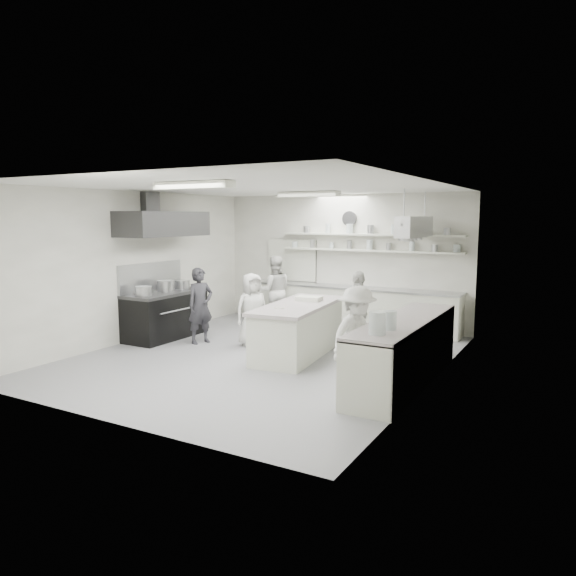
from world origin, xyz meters
The scene contains 27 objects.
floor centered at (0.00, 0.00, -0.01)m, with size 6.00×7.00×0.02m, color #9999A2.
ceiling centered at (0.00, 0.00, 3.01)m, with size 6.00×7.00×0.02m, color silver.
wall_back centered at (0.00, 3.50, 1.50)m, with size 6.00×0.04×3.00m, color silver.
wall_front centered at (0.00, -3.50, 1.50)m, with size 6.00×0.04×3.00m, color silver.
wall_left centered at (-3.00, 0.00, 1.50)m, with size 0.04×7.00×3.00m, color silver.
wall_right centered at (3.00, 0.00, 1.50)m, with size 0.04×7.00×3.00m, color silver.
stove centered at (-2.60, 0.40, 0.45)m, with size 0.80×1.80×0.90m, color black.
exhaust_hood centered at (-2.60, 0.40, 2.35)m, with size 0.85×2.00×0.50m, color #343435.
back_counter centered at (0.30, 3.20, 0.46)m, with size 5.00×0.60×0.92m, color beige.
shelf_lower centered at (0.70, 3.37, 1.75)m, with size 4.20×0.26×0.04m, color beige.
shelf_upper centered at (0.70, 3.37, 2.10)m, with size 4.20×0.26×0.04m, color beige.
pass_through_window centered at (-1.30, 3.48, 1.45)m, with size 1.30×0.04×1.00m, color black.
wall_clock centered at (0.20, 3.46, 2.45)m, with size 0.32×0.32×0.05m, color white.
right_counter centered at (2.65, -0.20, 0.47)m, with size 0.74×3.30×0.94m, color beige.
pot_rack centered at (2.00, 2.40, 2.30)m, with size 0.30×1.60×0.40m, color #A8AAAE.
light_fixture_front centered at (0.00, -1.80, 2.94)m, with size 1.30×0.25×0.10m, color beige.
light_fixture_rear centered at (0.00, 1.80, 2.94)m, with size 1.30×0.25×0.10m, color beige.
prep_island centered at (0.47, 0.52, 0.44)m, with size 0.89×2.40×0.89m, color beige.
stove_pot centered at (-2.60, 0.43, 1.05)m, with size 0.35×0.35×0.28m, color #A8AAAE.
cook_stove centered at (-1.65, 0.37, 0.75)m, with size 0.55×0.36×1.50m, color #28282C.
cook_back centered at (-1.27, 2.59, 0.81)m, with size 0.78×0.61×1.61m, color silver.
cook_island_left centered at (-0.64, 0.67, 0.71)m, with size 0.69×0.45×1.42m, color silver.
cook_island_right centered at (1.28, 1.37, 0.75)m, with size 0.88×0.37×1.50m, color silver.
cook_right centered at (2.09, -0.69, 0.75)m, with size 0.97×0.56×1.50m, color silver.
bowl_island_a centered at (0.48, 0.93, 0.92)m, with size 0.28×0.28×0.07m, color #A8AAAE.
bowl_island_b centered at (0.39, -0.06, 0.91)m, with size 0.19×0.19×0.06m, color beige.
bowl_right centered at (2.45, -0.61, 0.97)m, with size 0.22×0.22×0.05m, color beige.
Camera 1 is at (4.99, -7.94, 2.50)m, focal length 33.60 mm.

